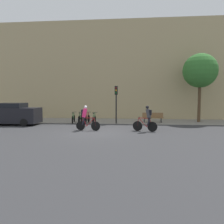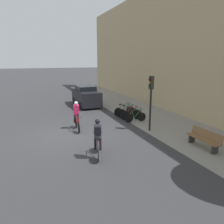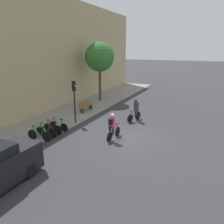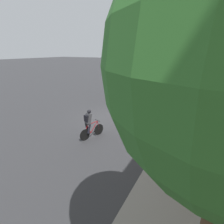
{
  "view_description": "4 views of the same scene",
  "coord_description": "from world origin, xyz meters",
  "px_view_note": "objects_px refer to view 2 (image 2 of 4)",
  "views": [
    {
      "loc": [
        2.52,
        -14.28,
        2.46
      ],
      "look_at": [
        0.88,
        2.87,
        1.17
      ],
      "focal_mm": 35.0,
      "sensor_mm": 36.0,
      "label": 1
    },
    {
      "loc": [
        12.03,
        -1.96,
        4.25
      ],
      "look_at": [
        0.81,
        2.49,
        1.32
      ],
      "focal_mm": 35.0,
      "sensor_mm": 36.0,
      "label": 2
    },
    {
      "loc": [
        -12.5,
        -4.67,
        5.63
      ],
      "look_at": [
        1.31,
        1.8,
        1.18
      ],
      "focal_mm": 35.0,
      "sensor_mm": 36.0,
      "label": 3
    },
    {
      "loc": [
        11.0,
        6.34,
        4.92
      ],
      "look_at": [
        1.55,
        1.16,
        1.11
      ],
      "focal_mm": 28.0,
      "sensor_mm": 36.0,
      "label": 4
    }
  ],
  "objects_px": {
    "traffic_light_pole": "(151,93)",
    "bench": "(204,138)",
    "cyclist_pink": "(76,115)",
    "parked_bike_2": "(131,114)",
    "cyclist_grey": "(98,138)",
    "parked_bike_0": "(124,110)",
    "parked_car": "(86,96)",
    "parked_bike_1": "(127,112)",
    "parked_bike_3": "(135,117)"
  },
  "relations": [
    {
      "from": "parked_bike_1",
      "to": "parked_bike_2",
      "type": "bearing_deg",
      "value": 0.04
    },
    {
      "from": "bench",
      "to": "cyclist_grey",
      "type": "bearing_deg",
      "value": -99.1
    },
    {
      "from": "cyclist_pink",
      "to": "parked_bike_2",
      "type": "height_order",
      "value": "cyclist_pink"
    },
    {
      "from": "bench",
      "to": "parked_bike_2",
      "type": "bearing_deg",
      "value": -170.36
    },
    {
      "from": "cyclist_pink",
      "to": "parked_bike_2",
      "type": "xyz_separation_m",
      "value": [
        -0.76,
        4.14,
        -0.54
      ]
    },
    {
      "from": "parked_bike_0",
      "to": "bench",
      "type": "distance_m",
      "value": 7.25
    },
    {
      "from": "cyclist_pink",
      "to": "parked_bike_0",
      "type": "bearing_deg",
      "value": 116.11
    },
    {
      "from": "parked_bike_0",
      "to": "bench",
      "type": "relative_size",
      "value": 0.91
    },
    {
      "from": "cyclist_pink",
      "to": "traffic_light_pole",
      "type": "distance_m",
      "value": 4.67
    },
    {
      "from": "traffic_light_pole",
      "to": "parked_bike_0",
      "type": "bearing_deg",
      "value": 178.87
    },
    {
      "from": "cyclist_grey",
      "to": "parked_car",
      "type": "relative_size",
      "value": 0.41
    },
    {
      "from": "parked_bike_2",
      "to": "parked_bike_3",
      "type": "relative_size",
      "value": 1.02
    },
    {
      "from": "parked_bike_0",
      "to": "parked_bike_1",
      "type": "distance_m",
      "value": 0.63
    },
    {
      "from": "cyclist_pink",
      "to": "bench",
      "type": "distance_m",
      "value": 7.3
    },
    {
      "from": "cyclist_pink",
      "to": "parked_bike_1",
      "type": "height_order",
      "value": "cyclist_pink"
    },
    {
      "from": "parked_bike_0",
      "to": "parked_car",
      "type": "relative_size",
      "value": 0.4
    },
    {
      "from": "bench",
      "to": "parked_car",
      "type": "distance_m",
      "value": 12.18
    },
    {
      "from": "cyclist_grey",
      "to": "parked_bike_0",
      "type": "relative_size",
      "value": 1.04
    },
    {
      "from": "parked_bike_2",
      "to": "bench",
      "type": "distance_m",
      "value": 6.0
    },
    {
      "from": "parked_bike_2",
      "to": "parked_bike_3",
      "type": "distance_m",
      "value": 0.64
    },
    {
      "from": "cyclist_pink",
      "to": "parked_bike_2",
      "type": "bearing_deg",
      "value": 100.42
    },
    {
      "from": "cyclist_grey",
      "to": "bench",
      "type": "bearing_deg",
      "value": 80.9
    },
    {
      "from": "cyclist_grey",
      "to": "parked_bike_3",
      "type": "xyz_separation_m",
      "value": [
        -4.45,
        4.17,
        -0.56
      ]
    },
    {
      "from": "cyclist_grey",
      "to": "cyclist_pink",
      "type": "bearing_deg",
      "value": 179.55
    },
    {
      "from": "parked_car",
      "to": "parked_bike_1",
      "type": "bearing_deg",
      "value": 18.15
    },
    {
      "from": "cyclist_pink",
      "to": "parked_car",
      "type": "bearing_deg",
      "value": 160.33
    },
    {
      "from": "cyclist_grey",
      "to": "parked_bike_2",
      "type": "relative_size",
      "value": 1.09
    },
    {
      "from": "parked_bike_2",
      "to": "cyclist_grey",
      "type": "bearing_deg",
      "value": -39.37
    },
    {
      "from": "cyclist_grey",
      "to": "parked_bike_2",
      "type": "xyz_separation_m",
      "value": [
        -5.09,
        4.17,
        -0.54
      ]
    },
    {
      "from": "parked_bike_0",
      "to": "parked_bike_3",
      "type": "height_order",
      "value": "parked_bike_0"
    },
    {
      "from": "cyclist_pink",
      "to": "cyclist_grey",
      "type": "distance_m",
      "value": 4.32
    },
    {
      "from": "cyclist_pink",
      "to": "parked_car",
      "type": "xyz_separation_m",
      "value": [
        -6.71,
        2.4,
        -0.05
      ]
    },
    {
      "from": "cyclist_pink",
      "to": "parked_bike_3",
      "type": "distance_m",
      "value": 4.18
    },
    {
      "from": "parked_bike_2",
      "to": "parked_car",
      "type": "height_order",
      "value": "parked_car"
    },
    {
      "from": "cyclist_pink",
      "to": "traffic_light_pole",
      "type": "bearing_deg",
      "value": 65.37
    },
    {
      "from": "parked_bike_2",
      "to": "cyclist_pink",
      "type": "bearing_deg",
      "value": -79.58
    },
    {
      "from": "cyclist_pink",
      "to": "parked_bike_0",
      "type": "xyz_separation_m",
      "value": [
        -2.03,
        4.14,
        -0.54
      ]
    },
    {
      "from": "cyclist_pink",
      "to": "parked_bike_3",
      "type": "relative_size",
      "value": 1.1
    },
    {
      "from": "cyclist_pink",
      "to": "cyclist_grey",
      "type": "xyz_separation_m",
      "value": [
        4.32,
        -0.03,
        0.0
      ]
    },
    {
      "from": "parked_car",
      "to": "traffic_light_pole",
      "type": "bearing_deg",
      "value": 10.99
    },
    {
      "from": "cyclist_pink",
      "to": "bench",
      "type": "xyz_separation_m",
      "value": [
        5.15,
        5.14,
        -0.47
      ]
    },
    {
      "from": "parked_car",
      "to": "parked_bike_2",
      "type": "bearing_deg",
      "value": 16.33
    },
    {
      "from": "parked_bike_2",
      "to": "parked_car",
      "type": "distance_m",
      "value": 6.22
    },
    {
      "from": "traffic_light_pole",
      "to": "bench",
      "type": "xyz_separation_m",
      "value": [
        3.29,
        1.08,
        -1.83
      ]
    },
    {
      "from": "traffic_light_pole",
      "to": "bench",
      "type": "distance_m",
      "value": 3.92
    },
    {
      "from": "bench",
      "to": "parked_car",
      "type": "height_order",
      "value": "parked_car"
    },
    {
      "from": "parked_car",
      "to": "cyclist_grey",
      "type": "bearing_deg",
      "value": -12.43
    },
    {
      "from": "traffic_light_pole",
      "to": "bench",
      "type": "relative_size",
      "value": 1.74
    },
    {
      "from": "parked_bike_1",
      "to": "bench",
      "type": "height_order",
      "value": "parked_bike_1"
    },
    {
      "from": "bench",
      "to": "parked_bike_3",
      "type": "bearing_deg",
      "value": -169.22
    }
  ]
}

